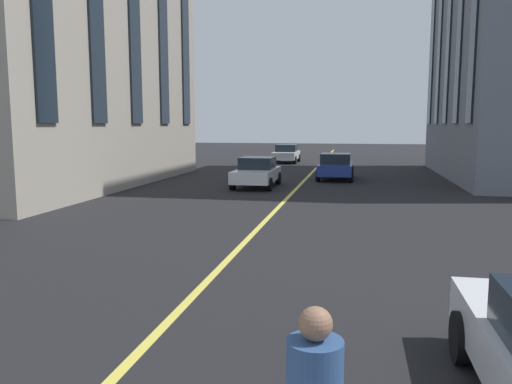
{
  "coord_description": "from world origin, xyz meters",
  "views": [
    {
      "loc": [
        0.01,
        -2.71,
        2.92
      ],
      "look_at": [
        11.13,
        -0.48,
        1.41
      ],
      "focal_mm": 35.54,
      "sensor_mm": 36.0,
      "label": 1
    }
  ],
  "objects": [
    {
      "name": "car_white_oncoming",
      "position": [
        23.34,
        1.93,
        0.7
      ],
      "size": [
        3.9,
        1.89,
        1.4
      ],
      "color": "silver",
      "rests_on": "ground_plane"
    },
    {
      "name": "car_blue_far",
      "position": [
        27.46,
        -1.58,
        0.7
      ],
      "size": [
        3.9,
        1.89,
        1.4
      ],
      "color": "navy",
      "rests_on": "ground_plane"
    },
    {
      "name": "lane_centre_line",
      "position": [
        20.0,
        0.0,
        0.0
      ],
      "size": [
        80.0,
        0.16,
        0.01
      ],
      "color": "#D8C64C",
      "rests_on": "ground_plane"
    },
    {
      "name": "car_white_parked_a",
      "position": [
        38.92,
        2.69,
        0.7
      ],
      "size": [
        3.9,
        1.89,
        1.4
      ],
      "color": "silver",
      "rests_on": "ground_plane"
    }
  ]
}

